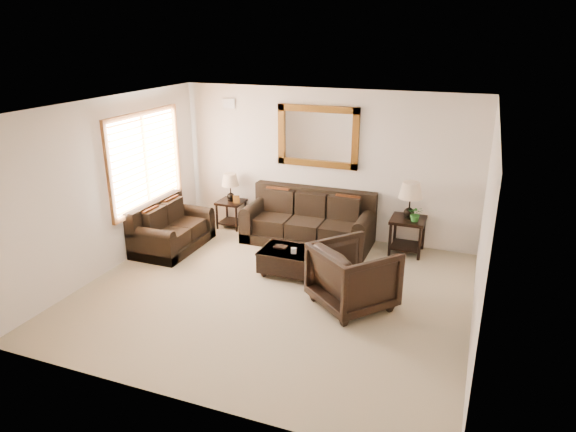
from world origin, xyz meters
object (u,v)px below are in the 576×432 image
at_px(loveseat, 170,231).
at_px(armchair, 353,273).
at_px(end_table_right, 409,207).
at_px(end_table_left, 231,193).
at_px(sofa, 309,224).
at_px(coffee_table, 298,261).

distance_m(loveseat, armchair, 3.63).
bearing_deg(armchair, end_table_right, -60.80).
xyz_separation_m(end_table_left, armchair, (2.97, -2.16, -0.20)).
height_order(end_table_right, armchair, end_table_right).
bearing_deg(end_table_right, sofa, -175.93).
height_order(loveseat, end_table_left, end_table_left).
relative_size(loveseat, end_table_right, 1.17).
bearing_deg(armchair, loveseat, 26.48).
relative_size(end_table_left, coffee_table, 0.90).
xyz_separation_m(end_table_left, end_table_right, (3.38, -0.04, 0.13)).
height_order(sofa, coffee_table, sofa).
bearing_deg(coffee_table, loveseat, 175.06).
relative_size(sofa, loveseat, 1.55).
bearing_deg(armchair, sofa, -16.22).
bearing_deg(sofa, end_table_left, 174.24).
bearing_deg(coffee_table, armchair, -30.54).
xyz_separation_m(loveseat, end_table_right, (3.93, 1.25, 0.52)).
distance_m(end_table_right, coffee_table, 2.16).
xyz_separation_m(sofa, end_table_left, (-1.65, 0.17, 0.36)).
height_order(end_table_right, coffee_table, end_table_right).
height_order(end_table_left, coffee_table, end_table_left).
xyz_separation_m(loveseat, armchair, (3.51, -0.87, 0.19)).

